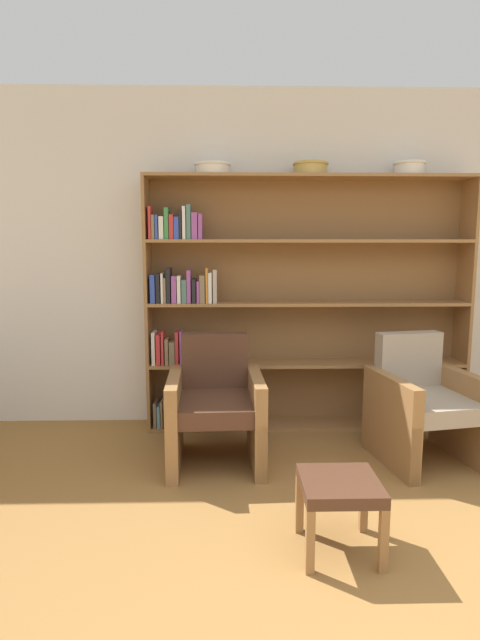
# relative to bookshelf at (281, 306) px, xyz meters

# --- Properties ---
(wall_back) EXTENTS (12.00, 0.06, 2.75)m
(wall_back) POSITION_rel_bookshelf_xyz_m (0.37, 0.16, 0.37)
(wall_back) COLOR silver
(wall_back) RESTS_ON ground
(bookshelf) EXTENTS (2.60, 0.30, 2.04)m
(bookshelf) POSITION_rel_bookshelf_xyz_m (0.00, 0.00, 0.00)
(bookshelf) COLOR olive
(bookshelf) RESTS_ON ground
(bowl_olive) EXTENTS (0.29, 0.29, 0.09)m
(bowl_olive) POSITION_rel_bookshelf_xyz_m (-0.55, -0.03, 1.08)
(bowl_olive) COLOR silver
(bowl_olive) RESTS_ON bookshelf
(bowl_terracotta) EXTENTS (0.28, 0.28, 0.10)m
(bowl_terracotta) POSITION_rel_bookshelf_xyz_m (0.21, -0.03, 1.09)
(bowl_terracotta) COLOR tan
(bowl_terracotta) RESTS_ON bookshelf
(bowl_sage) EXTENTS (0.25, 0.25, 0.10)m
(bowl_sage) POSITION_rel_bookshelf_xyz_m (0.99, -0.03, 1.09)
(bowl_sage) COLOR silver
(bowl_sage) RESTS_ON bookshelf
(armchair_leather) EXTENTS (0.67, 0.71, 0.87)m
(armchair_leather) POSITION_rel_bookshelf_xyz_m (-0.53, -0.70, -0.62)
(armchair_leather) COLOR olive
(armchair_leather) RESTS_ON ground
(armchair_cushioned) EXTENTS (0.75, 0.78, 0.87)m
(armchair_cushioned) POSITION_rel_bookshelf_xyz_m (0.93, -0.70, -0.62)
(armchair_cushioned) COLOR olive
(armchair_cushioned) RESTS_ON ground
(footstool) EXTENTS (0.38, 0.38, 0.37)m
(footstool) POSITION_rel_bookshelf_xyz_m (0.10, -1.78, -0.70)
(footstool) COLOR olive
(footstool) RESTS_ON ground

